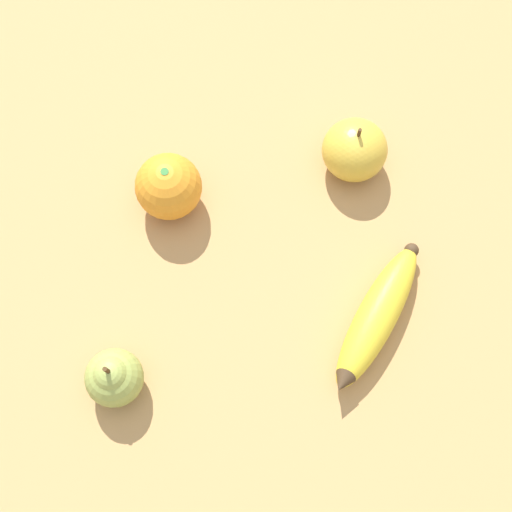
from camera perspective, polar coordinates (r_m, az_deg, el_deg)
ground_plane at (r=0.85m, az=2.83°, el=-5.29°), size 3.00×3.00×0.00m
banana at (r=0.84m, az=9.63°, el=-4.82°), size 0.20×0.12×0.04m
orange at (r=0.87m, az=-7.01°, el=5.53°), size 0.08×0.08×0.08m
pear at (r=0.81m, az=-11.31°, el=-9.49°), size 0.07×0.07×0.08m
apple at (r=0.90m, az=7.90°, el=8.40°), size 0.08×0.08×0.09m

